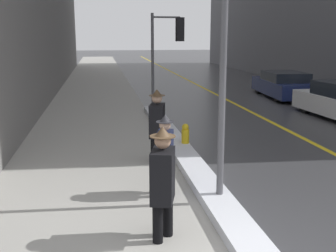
{
  "coord_description": "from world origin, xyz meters",
  "views": [
    {
      "loc": [
        -1.8,
        -4.64,
        2.95
      ],
      "look_at": [
        -0.4,
        4.0,
        1.05
      ],
      "focal_mm": 45.0,
      "sensor_mm": 36.0,
      "label": 1
    }
  ],
  "objects_px": {
    "traffic_light_near": "(169,41)",
    "fire_hydrant": "(185,137)",
    "pedestrian_trailing": "(165,152)",
    "lamp_post": "(224,20)",
    "pedestrian_in_fedora": "(163,179)",
    "pedestrian_in_glasses": "(157,123)",
    "parked_car_navy": "(284,85)"
  },
  "relations": [
    {
      "from": "lamp_post",
      "to": "fire_hydrant",
      "type": "distance_m",
      "value": 4.6
    },
    {
      "from": "traffic_light_near",
      "to": "fire_hydrant",
      "type": "bearing_deg",
      "value": -103.2
    },
    {
      "from": "pedestrian_trailing",
      "to": "fire_hydrant",
      "type": "height_order",
      "value": "pedestrian_trailing"
    },
    {
      "from": "parked_car_navy",
      "to": "fire_hydrant",
      "type": "xyz_separation_m",
      "value": [
        -6.59,
        -8.59,
        -0.25
      ]
    },
    {
      "from": "pedestrian_in_glasses",
      "to": "fire_hydrant",
      "type": "relative_size",
      "value": 2.48
    },
    {
      "from": "traffic_light_near",
      "to": "lamp_post",
      "type": "bearing_deg",
      "value": -101.86
    },
    {
      "from": "parked_car_navy",
      "to": "fire_hydrant",
      "type": "height_order",
      "value": "parked_car_navy"
    },
    {
      "from": "lamp_post",
      "to": "fire_hydrant",
      "type": "xyz_separation_m",
      "value": [
        0.11,
        3.62,
        -2.84
      ]
    },
    {
      "from": "lamp_post",
      "to": "parked_car_navy",
      "type": "distance_m",
      "value": 14.17
    },
    {
      "from": "lamp_post",
      "to": "parked_car_navy",
      "type": "relative_size",
      "value": 1.14
    },
    {
      "from": "traffic_light_near",
      "to": "pedestrian_trailing",
      "type": "relative_size",
      "value": 2.45
    },
    {
      "from": "lamp_post",
      "to": "parked_car_navy",
      "type": "bearing_deg",
      "value": 61.26
    },
    {
      "from": "pedestrian_in_fedora",
      "to": "pedestrian_in_glasses",
      "type": "height_order",
      "value": "pedestrian_in_glasses"
    },
    {
      "from": "lamp_post",
      "to": "traffic_light_near",
      "type": "height_order",
      "value": "lamp_post"
    },
    {
      "from": "pedestrian_trailing",
      "to": "parked_car_navy",
      "type": "relative_size",
      "value": 0.33
    },
    {
      "from": "lamp_post",
      "to": "traffic_light_near",
      "type": "distance_m",
      "value": 9.49
    },
    {
      "from": "pedestrian_in_glasses",
      "to": "parked_car_navy",
      "type": "distance_m",
      "value": 12.14
    },
    {
      "from": "parked_car_navy",
      "to": "pedestrian_trailing",
      "type": "bearing_deg",
      "value": 150.92
    },
    {
      "from": "fire_hydrant",
      "to": "pedestrian_trailing",
      "type": "bearing_deg",
      "value": -108.22
    },
    {
      "from": "lamp_post",
      "to": "pedestrian_trailing",
      "type": "height_order",
      "value": "lamp_post"
    },
    {
      "from": "traffic_light_near",
      "to": "fire_hydrant",
      "type": "distance_m",
      "value": 6.32
    },
    {
      "from": "fire_hydrant",
      "to": "pedestrian_in_fedora",
      "type": "bearing_deg",
      "value": -105.25
    },
    {
      "from": "pedestrian_in_fedora",
      "to": "fire_hydrant",
      "type": "bearing_deg",
      "value": -179.83
    },
    {
      "from": "pedestrian_trailing",
      "to": "traffic_light_near",
      "type": "bearing_deg",
      "value": -174.45
    },
    {
      "from": "pedestrian_in_fedora",
      "to": "traffic_light_near",
      "type": "bearing_deg",
      "value": -174.44
    },
    {
      "from": "pedestrian_in_glasses",
      "to": "parked_car_navy",
      "type": "xyz_separation_m",
      "value": [
        7.46,
        9.57,
        -0.35
      ]
    },
    {
      "from": "pedestrian_in_fedora",
      "to": "pedestrian_in_glasses",
      "type": "distance_m",
      "value": 3.85
    },
    {
      "from": "traffic_light_near",
      "to": "fire_hydrant",
      "type": "relative_size",
      "value": 5.37
    },
    {
      "from": "traffic_light_near",
      "to": "pedestrian_in_fedora",
      "type": "xyz_separation_m",
      "value": [
        -1.85,
        -10.64,
        -1.78
      ]
    },
    {
      "from": "traffic_light_near",
      "to": "parked_car_navy",
      "type": "xyz_separation_m",
      "value": [
        6.05,
        2.76,
        -2.12
      ]
    },
    {
      "from": "pedestrian_in_glasses",
      "to": "traffic_light_near",
      "type": "bearing_deg",
      "value": -176.28
    },
    {
      "from": "traffic_light_near",
      "to": "fire_hydrant",
      "type": "xyz_separation_m",
      "value": [
        -0.54,
        -5.84,
        -2.37
      ]
    }
  ]
}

